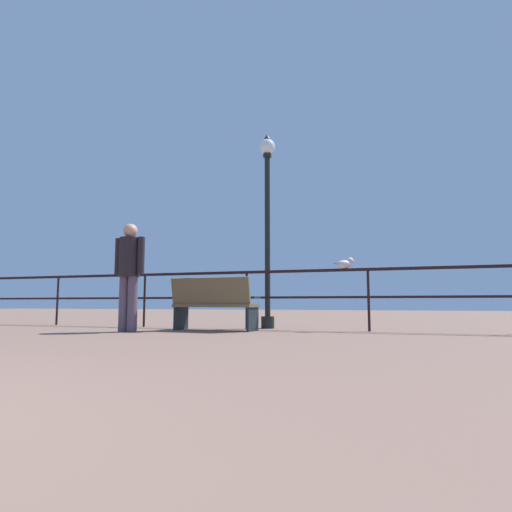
# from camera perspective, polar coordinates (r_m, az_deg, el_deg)

# --- Properties ---
(pier_railing) EXTENTS (21.72, 0.05, 1.05)m
(pier_railing) POSITION_cam_1_polar(r_m,az_deg,el_deg) (8.02, -1.22, -3.91)
(pier_railing) COLOR black
(pier_railing) RESTS_ON ground_plane
(bench_near_left) EXTENTS (1.48, 0.72, 0.90)m
(bench_near_left) POSITION_cam_1_polar(r_m,az_deg,el_deg) (7.54, -5.58, -6.02)
(bench_near_left) COLOR brown
(bench_near_left) RESTS_ON ground_plane
(lamppost_center) EXTENTS (0.30, 0.30, 3.73)m
(lamppost_center) POSITION_cam_1_polar(r_m,az_deg,el_deg) (8.34, 1.50, 5.50)
(lamppost_center) COLOR black
(lamppost_center) RESTS_ON ground_plane
(person_by_bench) EXTENTS (0.57, 0.34, 1.78)m
(person_by_bench) POSITION_cam_1_polar(r_m,az_deg,el_deg) (7.49, -16.22, -1.67)
(person_by_bench) COLOR #554456
(person_by_bench) RESTS_ON ground_plane
(seagull_on_rail) EXTENTS (0.36, 0.29, 0.19)m
(seagull_on_rail) POSITION_cam_1_polar(r_m,az_deg,el_deg) (7.63, 11.57, -0.96)
(seagull_on_rail) COLOR silver
(seagull_on_rail) RESTS_ON pier_railing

